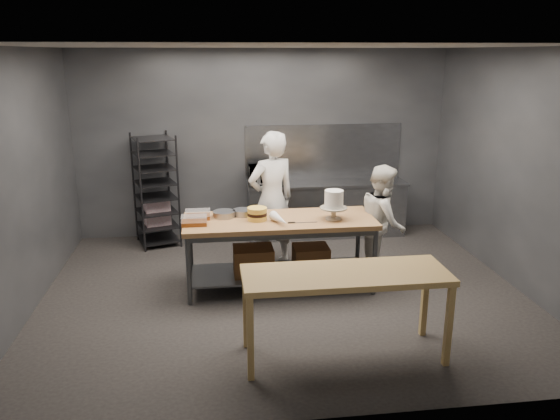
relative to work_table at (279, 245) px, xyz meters
name	(u,v)px	position (x,y,z in m)	size (l,w,h in m)	color
ground	(284,293)	(0.04, -0.21, -0.57)	(6.00, 6.00, 0.00)	black
back_wall	(263,144)	(0.04, 2.29, 0.93)	(6.00, 0.04, 3.00)	#4C4F54
work_table	(279,245)	(0.00, 0.00, 0.00)	(2.40, 0.90, 0.92)	olive
near_counter	(345,281)	(0.42, -1.75, 0.24)	(2.00, 0.70, 0.90)	#9E7641
back_counter	(326,209)	(1.04, 1.97, -0.12)	(2.60, 0.60, 0.90)	slate
splashback_panel	(324,152)	(1.04, 2.27, 0.78)	(2.60, 0.02, 0.90)	slate
speed_rack	(156,191)	(-1.69, 1.89, 0.28)	(0.77, 0.80, 1.75)	black
chef_behind	(272,200)	(0.00, 0.76, 0.39)	(0.70, 0.46, 1.92)	white
chef_right	(382,222)	(1.40, 0.15, 0.20)	(0.75, 0.58, 1.54)	white
microwave	(266,175)	(0.04, 1.97, 0.48)	(0.54, 0.37, 0.30)	black
frosted_cake_stand	(334,202)	(0.67, -0.11, 0.58)	(0.34, 0.34, 0.37)	#A89D86
layer_cake	(257,214)	(-0.28, -0.01, 0.43)	(0.24, 0.24, 0.16)	#EECF4B
cake_pans	(232,213)	(-0.58, 0.19, 0.39)	(0.51, 0.31, 0.07)	gray
piping_bag	(280,219)	(-0.02, -0.22, 0.41)	(0.12, 0.12, 0.38)	white
offset_spatula	(299,223)	(0.22, -0.20, 0.35)	(0.36, 0.02, 0.02)	slate
pastry_clamshells	(196,217)	(-1.03, 0.01, 0.40)	(0.35, 0.46, 0.11)	#9E4F1F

